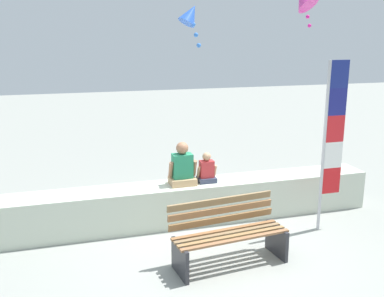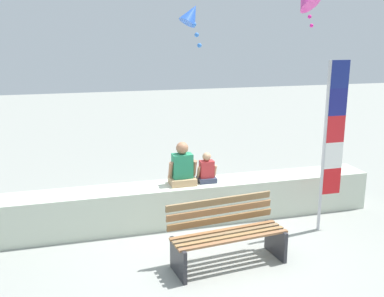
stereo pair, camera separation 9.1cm
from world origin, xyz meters
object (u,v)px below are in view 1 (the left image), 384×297
Objects in this scene: person_child at (207,170)px; park_bench at (228,235)px; person_adult at (182,168)px; flag_banner at (331,136)px; kite_blue at (191,15)px.

park_bench is at bearing -96.93° from person_child.
flag_banner reaches higher than person_adult.
person_child is 0.19× the size of flag_banner.
person_child is at bearing 153.14° from flag_banner.
person_child is 2.81m from kite_blue.
park_bench is at bearing -81.06° from person_adult.
person_child is 2.09m from flag_banner.
kite_blue is (0.48, 1.13, 2.49)m from person_adult.
park_bench is 4.04m from kite_blue.
person_adult is 0.89× the size of kite_blue.
person_adult is 2.44m from flag_banner.
flag_banner reaches higher than person_child.
kite_blue is (-1.71, 2.02, 1.90)m from flag_banner.
park_bench is 1.60m from person_child.
park_bench is 2.04× the size of kite_blue.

